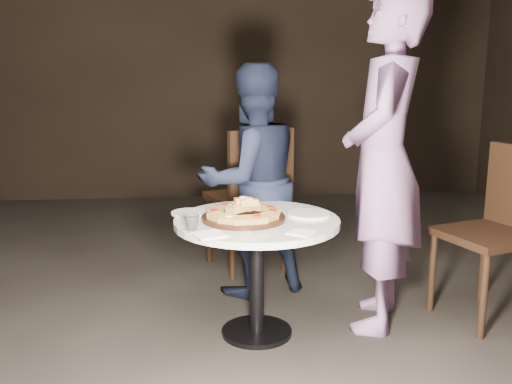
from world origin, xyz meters
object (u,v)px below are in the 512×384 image
(diner_teal, at_px, (384,162))
(focaccia_pile, at_px, (244,211))
(chair_far, at_px, (253,190))
(water_glass, at_px, (192,223))
(chair_right, at_px, (502,220))
(table, at_px, (257,241))
(serving_board, at_px, (244,218))
(diner_navy, at_px, (251,181))

(diner_teal, bearing_deg, focaccia_pile, -61.67)
(chair_far, bearing_deg, water_glass, 49.64)
(focaccia_pile, height_order, diner_teal, diner_teal)
(chair_right, bearing_deg, focaccia_pile, -103.58)
(chair_right, distance_m, diner_teal, 0.79)
(table, relative_size, diner_teal, 0.56)
(water_glass, bearing_deg, table, 28.78)
(table, height_order, diner_teal, diner_teal)
(chair_far, bearing_deg, serving_board, 60.60)
(focaccia_pile, xyz_separation_m, diner_navy, (0.09, 0.64, 0.03))
(focaccia_pile, relative_size, diner_teal, 0.21)
(serving_board, height_order, focaccia_pile, focaccia_pile)
(diner_navy, height_order, diner_teal, diner_teal)
(focaccia_pile, xyz_separation_m, diner_teal, (0.76, 0.11, 0.23))
(diner_navy, bearing_deg, chair_right, 138.08)
(table, relative_size, chair_far, 1.02)
(water_glass, bearing_deg, serving_board, 32.15)
(focaccia_pile, relative_size, chair_right, 0.39)
(focaccia_pile, height_order, water_glass, focaccia_pile)
(table, distance_m, diner_teal, 0.80)
(chair_far, bearing_deg, diner_teal, 102.36)
(focaccia_pile, relative_size, chair_far, 0.38)
(chair_right, relative_size, diner_navy, 0.68)
(diner_teal, bearing_deg, diner_navy, -108.35)
(chair_right, bearing_deg, water_glass, -98.99)
(diner_navy, relative_size, diner_teal, 0.78)
(focaccia_pile, xyz_separation_m, chair_right, (1.47, 0.14, -0.12))
(serving_board, relative_size, water_glass, 5.68)
(table, relative_size, diner_navy, 0.72)
(table, height_order, diner_navy, diner_navy)
(serving_board, xyz_separation_m, chair_right, (1.47, 0.14, -0.09))
(serving_board, bearing_deg, diner_navy, 81.85)
(serving_board, xyz_separation_m, diner_teal, (0.76, 0.11, 0.26))
(serving_board, distance_m, chair_far, 1.03)
(serving_board, bearing_deg, table, 14.29)
(focaccia_pile, distance_m, chair_right, 1.48)
(water_glass, height_order, chair_right, chair_right)
(focaccia_pile, bearing_deg, serving_board, -93.21)
(chair_right, bearing_deg, diner_teal, -106.37)
(chair_far, bearing_deg, focaccia_pile, 60.59)
(focaccia_pile, bearing_deg, table, 12.74)
(water_glass, distance_m, chair_far, 1.25)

